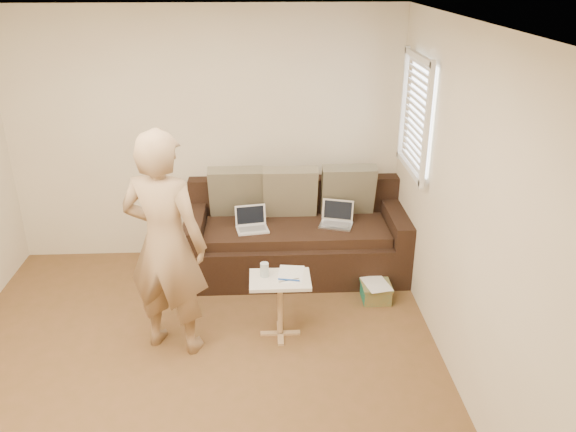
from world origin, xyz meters
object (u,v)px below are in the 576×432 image
at_px(side_table, 280,307).
at_px(drinking_glass, 264,270).
at_px(sofa, 296,233).
at_px(laptop_silver, 336,226).
at_px(laptop_white, 252,230).
at_px(striped_box, 376,292).
at_px(person, 165,244).

xyz_separation_m(side_table, drinking_glass, (-0.13, 0.04, 0.34)).
height_order(side_table, drinking_glass, drinking_glass).
height_order(sofa, laptop_silver, sofa).
relative_size(laptop_white, striped_box, 1.10).
bearing_deg(striped_box, drinking_glass, -155.99).
distance_m(person, drinking_glass, 0.84).
bearing_deg(laptop_white, side_table, -87.04).
bearing_deg(striped_box, laptop_silver, 119.45).
distance_m(drinking_glass, striped_box, 1.27).
height_order(sofa, side_table, sofa).
relative_size(laptop_silver, laptop_white, 1.04).
height_order(laptop_silver, side_table, laptop_silver).
bearing_deg(side_table, drinking_glass, 161.66).
bearing_deg(drinking_glass, side_table, -18.34).
bearing_deg(side_table, person, -173.76).
bearing_deg(laptop_white, striped_box, -33.52).
height_order(laptop_white, drinking_glass, drinking_glass).
height_order(person, striped_box, person).
xyz_separation_m(person, drinking_glass, (0.77, 0.14, -0.32)).
height_order(laptop_white, side_table, laptop_white).
bearing_deg(laptop_white, drinking_glass, -93.72).
distance_m(laptop_silver, striped_box, 0.79).
bearing_deg(side_table, laptop_white, 103.04).
bearing_deg(laptop_silver, side_table, -102.10).
relative_size(side_table, striped_box, 1.99).
distance_m(laptop_white, drinking_glass, 0.98).
height_order(person, drinking_glass, person).
relative_size(laptop_white, person, 0.16).
xyz_separation_m(laptop_white, side_table, (0.23, -1.01, -0.24)).
xyz_separation_m(sofa, drinking_glass, (-0.33, -1.09, 0.19)).
xyz_separation_m(laptop_white, person, (-0.66, -1.11, 0.42)).
xyz_separation_m(drinking_glass, striped_box, (1.05, 0.47, -0.53)).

